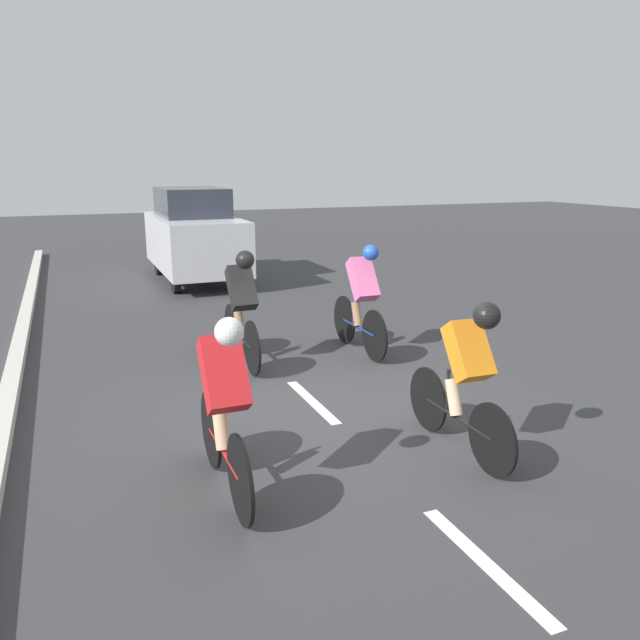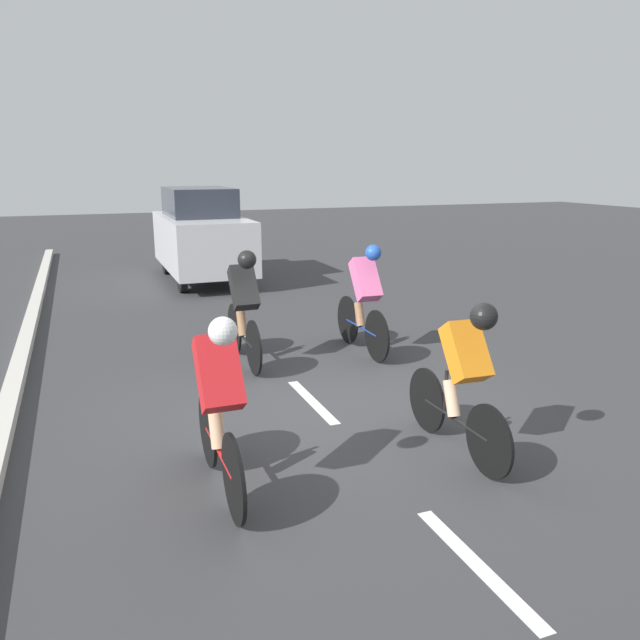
{
  "view_description": "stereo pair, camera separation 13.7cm",
  "coord_description": "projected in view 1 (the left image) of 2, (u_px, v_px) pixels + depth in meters",
  "views": [
    {
      "loc": [
        2.44,
        5.91,
        2.63
      ],
      "look_at": [
        -0.09,
        -0.29,
        0.95
      ],
      "focal_mm": 35.0,
      "sensor_mm": 36.0,
      "label": 1
    },
    {
      "loc": [
        2.31,
        5.96,
        2.63
      ],
      "look_at": [
        -0.09,
        -0.29,
        0.95
      ],
      "focal_mm": 35.0,
      "sensor_mm": 36.0,
      "label": 2
    }
  ],
  "objects": [
    {
      "name": "ground_plane",
      "position": [
        322.0,
        410.0,
        6.85
      ],
      "size": [
        60.0,
        60.0,
        0.0
      ],
      "primitive_type": "plane",
      "color": "#38383A"
    },
    {
      "name": "lane_stripe_near",
      "position": [
        485.0,
        563.0,
        4.23
      ],
      "size": [
        0.12,
        1.4,
        0.01
      ],
      "primitive_type": "cube",
      "color": "white",
      "rests_on": "ground"
    },
    {
      "name": "lane_stripe_mid",
      "position": [
        312.0,
        401.0,
        7.1
      ],
      "size": [
        0.12,
        1.4,
        0.01
      ],
      "primitive_type": "cube",
      "color": "white",
      "rests_on": "ground"
    },
    {
      "name": "lane_stripe_far",
      "position": [
        239.0,
        333.0,
        9.98
      ],
      "size": [
        0.12,
        1.4,
        0.01
      ],
      "primitive_type": "cube",
      "color": "white",
      "rests_on": "ground"
    },
    {
      "name": "cyclist_orange",
      "position": [
        466.0,
        372.0,
        5.63
      ],
      "size": [
        0.33,
        1.69,
        1.5
      ],
      "color": "black",
      "rests_on": "ground"
    },
    {
      "name": "cyclist_red",
      "position": [
        224.0,
        403.0,
        4.9
      ],
      "size": [
        0.32,
        1.68,
        1.56
      ],
      "color": "black",
      "rests_on": "ground"
    },
    {
      "name": "cyclist_pink",
      "position": [
        362.0,
        297.0,
        8.74
      ],
      "size": [
        0.33,
        1.71,
        1.58
      ],
      "color": "black",
      "rests_on": "ground"
    },
    {
      "name": "cyclist_black",
      "position": [
        242.0,
        305.0,
        8.19
      ],
      "size": [
        0.32,
        1.75,
        1.58
      ],
      "color": "black",
      "rests_on": "ground"
    },
    {
      "name": "support_car",
      "position": [
        194.0,
        235.0,
        14.19
      ],
      "size": [
        1.7,
        3.95,
        2.11
      ],
      "color": "black",
      "rests_on": "ground"
    }
  ]
}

